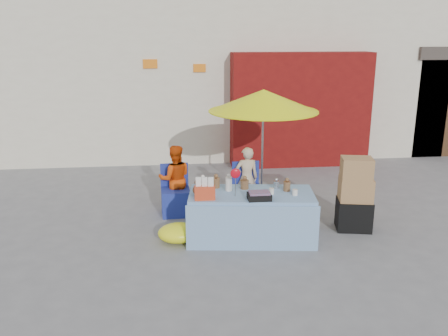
{
  "coord_description": "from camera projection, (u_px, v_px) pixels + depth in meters",
  "views": [
    {
      "loc": [
        -0.77,
        -6.42,
        3.03
      ],
      "look_at": [
        0.02,
        0.6,
        1.0
      ],
      "focal_mm": 38.0,
      "sensor_mm": 36.0,
      "label": 1
    }
  ],
  "objects": [
    {
      "name": "ground",
      "position": [
        227.0,
        244.0,
        7.04
      ],
      "size": [
        80.0,
        80.0,
        0.0
      ],
      "primitive_type": "plane",
      "color": "slate",
      "rests_on": "ground"
    },
    {
      "name": "vendor_beige",
      "position": [
        247.0,
        178.0,
        8.31
      ],
      "size": [
        0.42,
        0.29,
        1.12
      ],
      "primitive_type": "imported",
      "rotation": [
        0.0,
        0.0,
        3.19
      ],
      "color": "beige",
      "rests_on": "ground"
    },
    {
      "name": "backdrop",
      "position": [
        214.0,
        30.0,
        13.42
      ],
      "size": [
        14.0,
        8.0,
        7.8
      ],
      "color": "silver",
      "rests_on": "ground"
    },
    {
      "name": "chair_left",
      "position": [
        176.0,
        200.0,
        8.14
      ],
      "size": [
        0.5,
        0.49,
        0.85
      ],
      "rotation": [
        0.0,
        0.0,
        0.05
      ],
      "color": "navy",
      "rests_on": "ground"
    },
    {
      "name": "chair_right",
      "position": [
        248.0,
        197.0,
        8.27
      ],
      "size": [
        0.5,
        0.49,
        0.85
      ],
      "rotation": [
        0.0,
        0.0,
        0.05
      ],
      "color": "navy",
      "rests_on": "ground"
    },
    {
      "name": "vendor_orange",
      "position": [
        175.0,
        179.0,
        8.17
      ],
      "size": [
        0.6,
        0.48,
        1.18
      ],
      "primitive_type": "imported",
      "rotation": [
        0.0,
        0.0,
        3.19
      ],
      "color": "#DB460B",
      "rests_on": "ground"
    },
    {
      "name": "umbrella",
      "position": [
        263.0,
        101.0,
        8.12
      ],
      "size": [
        1.9,
        1.9,
        2.09
      ],
      "color": "gray",
      "rests_on": "ground"
    },
    {
      "name": "box_stack",
      "position": [
        355.0,
        197.0,
        7.43
      ],
      "size": [
        0.61,
        0.53,
        1.18
      ],
      "rotation": [
        0.0,
        0.0,
        -0.2
      ],
      "color": "black",
      "rests_on": "ground"
    },
    {
      "name": "tarp_bundle",
      "position": [
        179.0,
        233.0,
        7.08
      ],
      "size": [
        0.7,
        0.6,
        0.28
      ],
      "primitive_type": "ellipsoid",
      "rotation": [
        0.0,
        0.0,
        -0.18
      ],
      "color": "#FBFF1A",
      "rests_on": "ground"
    },
    {
      "name": "market_table",
      "position": [
        251.0,
        215.0,
        7.14
      ],
      "size": [
        1.99,
        1.11,
        1.15
      ],
      "rotation": [
        0.0,
        0.0,
        -0.12
      ],
      "color": "#8BB4DF",
      "rests_on": "ground"
    }
  ]
}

